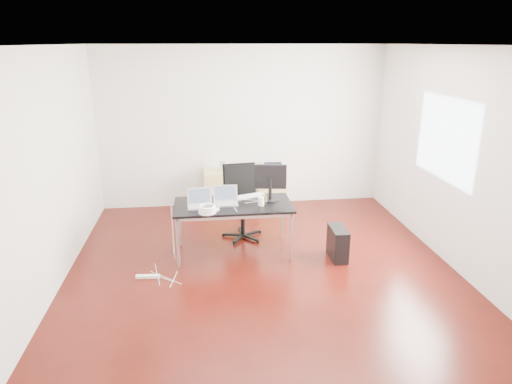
{
  "coord_description": "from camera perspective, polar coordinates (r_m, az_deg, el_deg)",
  "views": [
    {
      "loc": [
        -0.73,
        -5.41,
        2.83
      ],
      "look_at": [
        0.0,
        0.55,
        0.85
      ],
      "focal_mm": 32.0,
      "sensor_mm": 36.0,
      "label": 1
    }
  ],
  "objects": [
    {
      "name": "laptop_left",
      "position": [
        6.16,
        -7.02,
        -1.29
      ],
      "size": [
        0.34,
        0.27,
        0.23
      ],
      "rotation": [
        0.0,
        0.0,
        0.05
      ],
      "color": "silver",
      "rests_on": "desk"
    },
    {
      "name": "cup_white",
      "position": [
        6.14,
        0.64,
        -1.16
      ],
      "size": [
        0.1,
        0.1,
        0.12
      ],
      "primitive_type": "cylinder",
      "rotation": [
        0.0,
        0.0,
        0.22
      ],
      "color": "white",
      "rests_on": "desk"
    },
    {
      "name": "room_shell",
      "position": [
        5.66,
        1.04,
        3.61
      ],
      "size": [
        5.0,
        5.0,
        5.0
      ],
      "color": "#350A06",
      "rests_on": "ground"
    },
    {
      "name": "navy_garment",
      "position": [
        8.06,
        2.17,
        3.24
      ],
      "size": [
        0.31,
        0.25,
        0.09
      ],
      "primitive_type": "cube",
      "rotation": [
        0.0,
        0.0,
        -0.04
      ],
      "color": "black",
      "rests_on": "filing_cabinet_right"
    },
    {
      "name": "pc_tower",
      "position": [
        6.36,
        10.18,
        -6.32
      ],
      "size": [
        0.21,
        0.45,
        0.44
      ],
      "primitive_type": "cube",
      "rotation": [
        0.0,
        0.0,
        -0.02
      ],
      "color": "black",
      "rests_on": "ground"
    },
    {
      "name": "office_chair",
      "position": [
        6.84,
        -1.82,
        -0.76
      ],
      "size": [
        0.52,
        0.54,
        1.08
      ],
      "rotation": [
        0.0,
        0.0,
        0.1
      ],
      "color": "black",
      "rests_on": "ground"
    },
    {
      "name": "keyboard",
      "position": [
        6.5,
        -0.79,
        -0.52
      ],
      "size": [
        0.46,
        0.28,
        0.02
      ],
      "primitive_type": "cube",
      "rotation": [
        0.0,
        0.0,
        0.36
      ],
      "color": "white",
      "rests_on": "desk"
    },
    {
      "name": "cable_coil",
      "position": [
        5.9,
        -6.12,
        -2.19
      ],
      "size": [
        0.24,
        0.24,
        0.11
      ],
      "rotation": [
        0.0,
        0.0,
        0.41
      ],
      "color": "white",
      "rests_on": "desk"
    },
    {
      "name": "filing_cabinet_left",
      "position": [
        8.04,
        -4.69,
        0.22
      ],
      "size": [
        0.5,
        0.5,
        0.7
      ],
      "primitive_type": "cube",
      "color": "tan",
      "rests_on": "ground"
    },
    {
      "name": "speaker",
      "position": [
        7.89,
        -4.2,
        3.21
      ],
      "size": [
        0.1,
        0.1,
        0.18
      ],
      "primitive_type": "cube",
      "rotation": [
        0.0,
        0.0,
        -0.21
      ],
      "color": "#9E9E9E",
      "rests_on": "filing_cabinet_left"
    },
    {
      "name": "cup_brown",
      "position": [
        6.26,
        1.05,
        -0.9
      ],
      "size": [
        0.08,
        0.08,
        0.1
      ],
      "primitive_type": "cylinder",
      "rotation": [
        0.0,
        0.0,
        -0.03
      ],
      "color": "brown",
      "rests_on": "desk"
    },
    {
      "name": "desk",
      "position": [
        6.24,
        -2.88,
        -1.96
      ],
      "size": [
        1.6,
        0.8,
        0.73
      ],
      "color": "black",
      "rests_on": "ground"
    },
    {
      "name": "power_strip",
      "position": [
        6.01,
        -13.38,
        -10.24
      ],
      "size": [
        0.3,
        0.09,
        0.04
      ],
      "primitive_type": "cube",
      "rotation": [
        0.0,
        0.0,
        -0.09
      ],
      "color": "white",
      "rests_on": "ground"
    },
    {
      "name": "power_adapter",
      "position": [
        5.99,
        -5.01,
        -2.21
      ],
      "size": [
        0.09,
        0.09,
        0.03
      ],
      "primitive_type": "cube",
      "rotation": [
        0.0,
        0.0,
        0.31
      ],
      "color": "white",
      "rests_on": "desk"
    },
    {
      "name": "laptop_right",
      "position": [
        6.24,
        -3.81,
        -0.94
      ],
      "size": [
        0.33,
        0.26,
        0.23
      ],
      "rotation": [
        0.0,
        0.0,
        -0.02
      ],
      "color": "silver",
      "rests_on": "desk"
    },
    {
      "name": "wastebasket",
      "position": [
        8.08,
        -2.98,
        -1.23
      ],
      "size": [
        0.27,
        0.27,
        0.28
      ],
      "primitive_type": "cylinder",
      "rotation": [
        0.0,
        0.0,
        -0.13
      ],
      "color": "black",
      "rests_on": "ground"
    },
    {
      "name": "filing_cabinet_right",
      "position": [
        8.13,
        1.84,
        0.46
      ],
      "size": [
        0.5,
        0.5,
        0.7
      ],
      "primitive_type": "cube",
      "color": "tan",
      "rests_on": "ground"
    },
    {
      "name": "monitor",
      "position": [
        6.29,
        1.78,
        1.43
      ],
      "size": [
        0.45,
        0.26,
        0.51
      ],
      "rotation": [
        0.0,
        0.0,
        -0.15
      ],
      "color": "black",
      "rests_on": "desk"
    }
  ]
}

